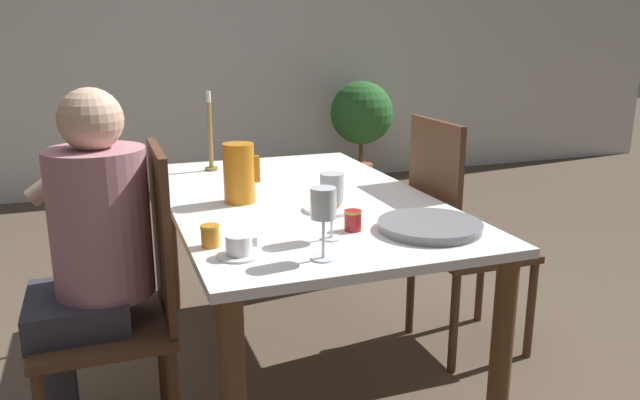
{
  "coord_description": "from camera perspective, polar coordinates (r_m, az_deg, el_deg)",
  "views": [
    {
      "loc": [
        -0.71,
        -2.22,
        1.34
      ],
      "look_at": [
        0.0,
        -0.24,
        0.77
      ],
      "focal_mm": 35.0,
      "sensor_mm": 36.0,
      "label": 1
    }
  ],
  "objects": [
    {
      "name": "potted_plant",
      "position": [
        5.52,
        3.82,
        7.66
      ],
      "size": [
        0.55,
        0.55,
        0.93
      ],
      "color": "#A8603D",
      "rests_on": "ground_plane"
    },
    {
      "name": "bread_plate",
      "position": [
        2.23,
        1.01,
        -0.41
      ],
      "size": [
        0.2,
        0.2,
        0.08
      ],
      "color": "white",
      "rests_on": "dining_table"
    },
    {
      "name": "ground_plane",
      "position": [
        2.69,
        -1.79,
        -14.8
      ],
      "size": [
        20.0,
        20.0,
        0.0
      ],
      "primitive_type": "plane",
      "color": "brown"
    },
    {
      "name": "jam_jar_red",
      "position": [
        1.88,
        -10.0,
        -3.15
      ],
      "size": [
        0.06,
        0.06,
        0.07
      ],
      "color": "#C67A1E",
      "rests_on": "dining_table"
    },
    {
      "name": "chair_opposite",
      "position": [
        2.68,
        12.33,
        -3.04
      ],
      "size": [
        0.42,
        0.42,
        1.01
      ],
      "rotation": [
        0.0,
        0.0,
        -1.57
      ],
      "color": "#51331E",
      "rests_on": "ground_plane"
    },
    {
      "name": "wine_glass_water",
      "position": [
        1.89,
        1.08,
        0.87
      ],
      "size": [
        0.07,
        0.07,
        0.21
      ],
      "color": "white",
      "rests_on": "dining_table"
    },
    {
      "name": "person_seated",
      "position": [
        2.05,
        -20.22,
        -3.95
      ],
      "size": [
        0.39,
        0.41,
        1.19
      ],
      "rotation": [
        0.0,
        0.0,
        1.57
      ],
      "color": "#33333D",
      "rests_on": "ground_plane"
    },
    {
      "name": "jam_jar_amber",
      "position": [
        2.0,
        3.03,
        -1.79
      ],
      "size": [
        0.06,
        0.06,
        0.07
      ],
      "color": "#A81E1E",
      "rests_on": "dining_table"
    },
    {
      "name": "teacup_near_person",
      "position": [
        1.79,
        -7.39,
        -4.31
      ],
      "size": [
        0.13,
        0.13,
        0.06
      ],
      "color": "white",
      "rests_on": "dining_table"
    },
    {
      "name": "chair_person_side",
      "position": [
        2.08,
        -17.09,
        -8.81
      ],
      "size": [
        0.42,
        0.42,
        1.01
      ],
      "rotation": [
        0.0,
        0.0,
        1.57
      ],
      "color": "#51331E",
      "rests_on": "ground_plane"
    },
    {
      "name": "wall_back",
      "position": [
        5.49,
        -12.67,
        14.33
      ],
      "size": [
        10.0,
        0.06,
        2.6
      ],
      "color": "white",
      "rests_on": "ground_plane"
    },
    {
      "name": "dining_table",
      "position": [
        2.44,
        -1.91,
        -1.91
      ],
      "size": [
        0.98,
        1.61,
        0.72
      ],
      "color": "white",
      "rests_on": "ground_plane"
    },
    {
      "name": "serving_tray",
      "position": [
        2.04,
        10.02,
        -2.36
      ],
      "size": [
        0.34,
        0.34,
        0.03
      ],
      "color": "gray",
      "rests_on": "dining_table"
    },
    {
      "name": "wine_glass_juice",
      "position": [
        1.72,
        0.31,
        -0.68
      ],
      "size": [
        0.07,
        0.07,
        0.21
      ],
      "color": "white",
      "rests_on": "dining_table"
    },
    {
      "name": "candlestick_tall",
      "position": [
        2.9,
        -10.0,
        5.48
      ],
      "size": [
        0.06,
        0.06,
        0.36
      ],
      "color": "olive",
      "rests_on": "dining_table"
    },
    {
      "name": "red_pitcher",
      "position": [
        2.34,
        -7.42,
        2.49
      ],
      "size": [
        0.14,
        0.12,
        0.22
      ],
      "color": "orange",
      "rests_on": "dining_table"
    }
  ]
}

